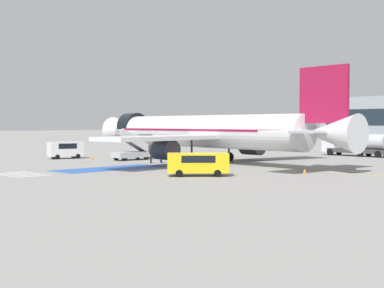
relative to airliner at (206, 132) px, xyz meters
name	(u,v)px	position (x,y,z in m)	size (l,w,h in m)	color
ground_plane	(196,161)	(-2.16, 0.54, -3.68)	(600.00, 600.00, 0.00)	gray
apron_leadline_yellow	(202,162)	(-0.63, 0.04, -3.68)	(0.20, 74.87, 0.01)	gold
apron_stand_patch_blue	(111,168)	(-0.63, -13.65, -3.68)	(4.76, 12.47, 0.01)	#2856A8
apron_walkway_bar_0	(9,173)	(-3.63, -23.32, -3.68)	(0.44, 3.60, 0.01)	silver
apron_walkway_bar_1	(15,173)	(-2.43, -23.32, -3.68)	(0.44, 3.60, 0.01)	silver
apron_walkway_bar_2	(21,174)	(-1.23, -23.32, -3.68)	(0.44, 3.60, 0.01)	silver
apron_walkway_bar_3	(28,175)	(-0.03, -23.32, -3.68)	(0.44, 3.60, 0.01)	silver
apron_walkway_bar_4	(34,176)	(1.17, -23.32, -3.68)	(0.44, 3.60, 0.01)	silver
airliner	(206,132)	(0.00, 0.00, 0.00)	(41.22, 33.67, 10.24)	silver
boarding_stairs_forward	(132,152)	(-9.40, -3.89, -2.68)	(2.51, 5.35, 4.11)	#ADB2BA
fuel_tanker	(358,145)	(7.17, 24.36, -2.06)	(10.78, 2.96, 3.23)	#38383D
service_van_0	(66,149)	(-17.78, -8.42, -2.34)	(2.89, 4.83, 2.25)	silver
service_van_1	(198,162)	(11.41, -13.00, -2.45)	(5.13, 5.28, 2.04)	yellow
ground_crew_0	(151,155)	(-3.23, -5.93, -2.70)	(0.49, 0.38, 1.71)	black
ground_crew_1	(161,154)	(-3.01, -4.52, -2.65)	(0.48, 0.34, 1.79)	#191E38
traffic_cone_0	(92,158)	(-13.75, -6.95, -3.44)	(0.43, 0.43, 0.48)	orange
traffic_cone_1	(305,171)	(16.77, -4.22, -3.45)	(0.41, 0.41, 0.46)	orange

